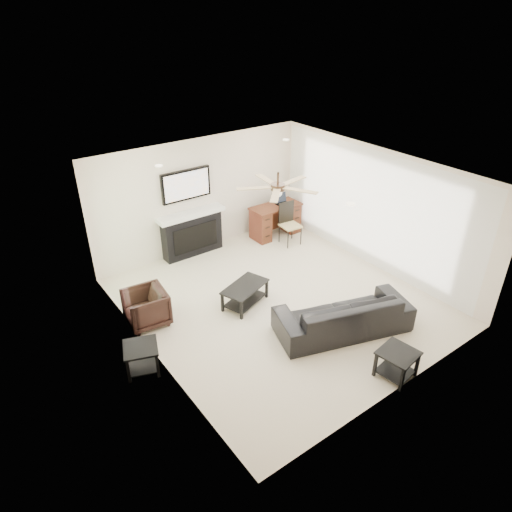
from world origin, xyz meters
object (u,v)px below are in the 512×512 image
object	(u,v)px
coffee_table	(245,295)
sofa	(343,314)
desk	(275,220)
armchair	(146,308)
fireplace_unit	(191,214)

from	to	relation	value
coffee_table	sofa	bearing A→B (deg)	-80.39
coffee_table	desk	size ratio (longest dim) A/B	0.74
armchair	desk	distance (m)	4.17
coffee_table	fireplace_unit	distance (m)	2.40
fireplace_unit	armchair	bearing A→B (deg)	-137.71
desk	coffee_table	bearing A→B (deg)	-139.21
sofa	desk	size ratio (longest dim) A/B	1.87
sofa	fireplace_unit	world-z (taller)	fireplace_unit
armchair	desk	bearing A→B (deg)	115.52
sofa	coffee_table	xyz separation A→B (m)	(-0.90, 1.60, -0.13)
sofa	desk	bearing A→B (deg)	-92.84
sofa	armchair	distance (m)	3.37
sofa	fireplace_unit	size ratio (longest dim) A/B	1.19
desk	armchair	bearing A→B (deg)	-160.69
armchair	fireplace_unit	world-z (taller)	fireplace_unit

